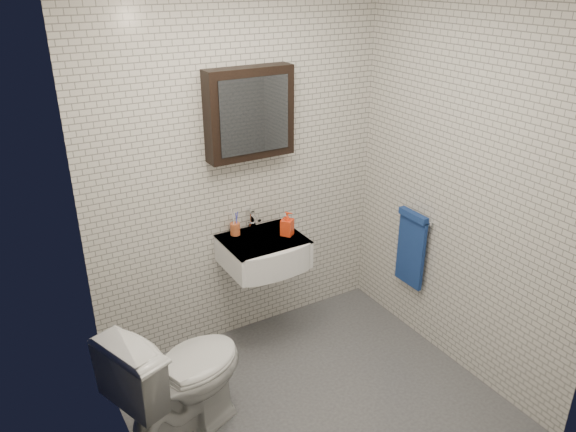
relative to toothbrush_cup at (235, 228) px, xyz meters
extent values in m
cube|color=#45474C|center=(0.09, -0.93, -0.89)|extent=(2.20, 2.00, 0.01)
cube|color=silver|center=(0.09, 0.07, 0.35)|extent=(2.20, 0.02, 2.50)
cube|color=silver|center=(0.09, -1.93, 0.35)|extent=(2.20, 0.02, 2.50)
cube|color=silver|center=(-1.01, -0.93, 0.35)|extent=(0.02, 2.00, 2.50)
cube|color=silver|center=(1.19, -0.93, 0.35)|extent=(0.02, 2.00, 2.50)
cube|color=white|center=(0.14, -0.16, -0.15)|extent=(0.55, 0.45, 0.20)
cylinder|color=silver|center=(0.14, -0.14, -0.06)|extent=(0.31, 0.31, 0.02)
cylinder|color=silver|center=(0.14, -0.14, -0.05)|extent=(0.04, 0.04, 0.01)
cube|color=white|center=(0.14, -0.16, -0.05)|extent=(0.55, 0.45, 0.01)
cylinder|color=silver|center=(0.14, 0.01, -0.02)|extent=(0.06, 0.06, 0.06)
cylinder|color=silver|center=(0.14, 0.01, 0.04)|extent=(0.03, 0.03, 0.08)
cylinder|color=silver|center=(0.14, -0.05, 0.07)|extent=(0.02, 0.12, 0.02)
cube|color=silver|center=(0.14, 0.04, 0.10)|extent=(0.02, 0.09, 0.01)
cube|color=black|center=(0.14, 0.00, 0.80)|extent=(0.60, 0.14, 0.60)
cube|color=#3F444C|center=(0.14, -0.08, 0.80)|extent=(0.49, 0.01, 0.49)
cylinder|color=silver|center=(1.15, -0.58, 0.05)|extent=(0.02, 0.30, 0.02)
cylinder|color=silver|center=(1.17, -0.45, 0.05)|extent=(0.04, 0.02, 0.02)
cylinder|color=silver|center=(1.17, -0.71, 0.05)|extent=(0.04, 0.02, 0.02)
cube|color=navy|center=(1.13, -0.58, -0.22)|extent=(0.03, 0.26, 0.54)
cube|color=navy|center=(1.12, -0.58, 0.07)|extent=(0.05, 0.26, 0.05)
cylinder|color=#C25A30|center=(0.00, 0.00, 0.00)|extent=(0.08, 0.08, 0.09)
cylinder|color=white|center=(-0.01, -0.01, 0.05)|extent=(0.02, 0.03, 0.17)
cylinder|color=#3E44C9|center=(0.01, -0.01, 0.04)|extent=(0.01, 0.02, 0.15)
cylinder|color=white|center=(0.00, 0.01, 0.06)|extent=(0.02, 0.03, 0.17)
cylinder|color=#3E44C9|center=(0.02, 0.01, 0.05)|extent=(0.02, 0.03, 0.16)
imported|color=#DA5B16|center=(0.31, -0.19, 0.04)|extent=(0.11, 0.11, 0.17)
imported|color=silver|center=(-0.71, -0.72, -0.48)|extent=(0.92, 0.71, 0.83)
camera|label=1|loc=(-1.48, -3.26, 1.70)|focal=35.00mm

